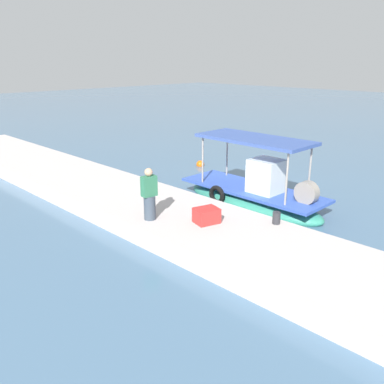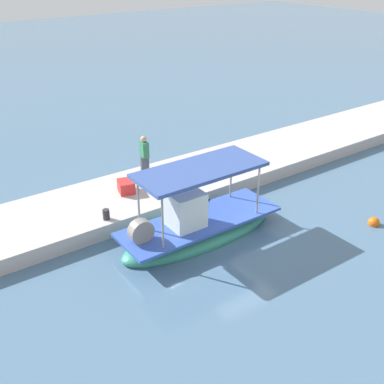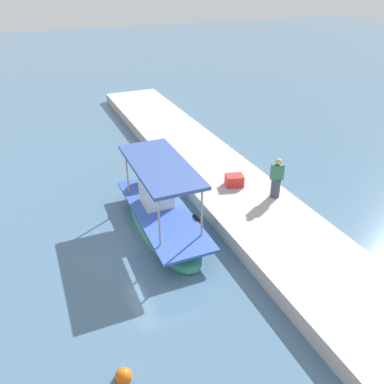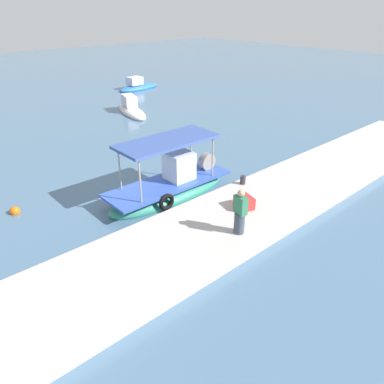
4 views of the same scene
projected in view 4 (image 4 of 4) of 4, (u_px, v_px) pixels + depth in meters
name	position (u px, v px, depth m)	size (l,w,h in m)	color
ground_plane	(142.00, 200.00, 16.08)	(120.00, 120.00, 0.00)	slate
dock_quay	(205.00, 233.00, 13.30)	(36.00, 3.63, 0.56)	beige
main_fishing_boat	(171.00, 186.00, 16.29)	(6.02, 2.07, 2.97)	teal
fisherman_near_bollard	(240.00, 214.00, 12.49)	(0.42, 0.50, 1.65)	#3B4654
mooring_bollard	(243.00, 180.00, 16.19)	(0.24, 0.24, 0.37)	#2D2D33
cargo_crate	(244.00, 202.00, 14.28)	(0.71, 0.57, 0.46)	red
marker_buoy	(15.00, 211.00, 15.07)	(0.41, 0.41, 0.41)	orange
moored_boat_near	(131.00, 110.00, 28.76)	(2.73, 5.29, 1.53)	silver
moored_boat_mid	(138.00, 87.00, 36.73)	(4.78, 2.14, 1.46)	#2C6DBA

